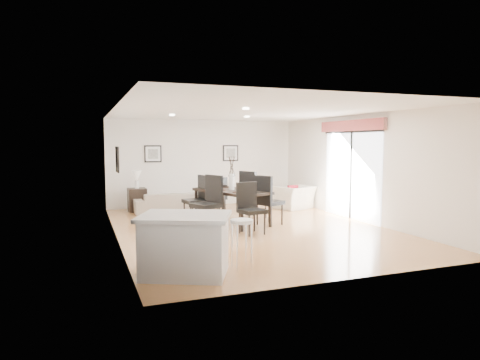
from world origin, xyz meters
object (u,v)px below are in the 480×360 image
object	(u,v)px
armchair	(294,197)
coffee_table	(201,202)
dining_chair_wnear	(210,199)
dining_table	(232,193)
bar_stool	(242,227)
dining_chair_wfar	(199,196)
sofa	(169,202)
dining_chair_foot	(218,194)
side_table	(137,200)
dining_chair_enear	(267,197)
dining_chair_efar	(251,192)
dining_chair_head	(250,205)
kitchen_island	(185,244)

from	to	relation	value
armchair	coffee_table	xyz separation A→B (m)	(-2.60, 1.17, -0.16)
armchair	dining_chair_wnear	distance (m)	3.84
dining_table	bar_stool	distance (m)	3.83
armchair	dining_chair_wfar	world-z (taller)	dining_chair_wfar
bar_stool	armchair	bearing A→B (deg)	54.99
sofa	dining_table	xyz separation A→B (m)	(1.13, -2.21, 0.47)
dining_chair_foot	side_table	world-z (taller)	dining_chair_foot
armchair	coffee_table	bearing A→B (deg)	-44.25
side_table	bar_stool	distance (m)	6.41
sofa	armchair	bearing A→B (deg)	169.88
dining_chair_wnear	dining_chair_enear	xyz separation A→B (m)	(1.41, -0.08, -0.02)
dining_chair_wnear	side_table	bearing A→B (deg)	179.07
dining_chair_efar	bar_stool	distance (m)	4.50
dining_chair_head	kitchen_island	xyz separation A→B (m)	(-2.01, -2.42, -0.16)
dining_chair_wnear	dining_chair_enear	bearing A→B (deg)	63.76
dining_chair_foot	side_table	xyz separation A→B (m)	(-1.99, 1.43, -0.25)
dining_chair_head	coffee_table	xyz separation A→B (m)	(-0.04, 3.97, -0.45)
dining_chair_wfar	dining_chair_enear	bearing A→B (deg)	43.90
dining_chair_wnear	side_table	xyz separation A→B (m)	(-1.26, 3.14, -0.36)
dining_table	dining_chair_enear	distance (m)	0.89
dining_table	dining_chair_efar	size ratio (longest dim) A/B	1.77
armchair	dining_chair_head	bearing A→B (deg)	27.56
dining_chair_wfar	dining_chair_foot	distance (m)	1.04
side_table	bar_stool	bearing A→B (deg)	-82.38
side_table	bar_stool	size ratio (longest dim) A/B	0.86
dining_chair_efar	kitchen_island	distance (m)	4.95
dining_chair_efar	bar_stool	size ratio (longest dim) A/B	1.59
dining_chair_enear	dining_chair_efar	world-z (taller)	dining_chair_efar
dining_chair_wfar	coffee_table	world-z (taller)	dining_chair_wfar
armchair	dining_chair_wfar	bearing A→B (deg)	-2.13
bar_stool	dining_chair_head	bearing A→B (deg)	65.64
dining_chair_head	dining_table	bearing A→B (deg)	77.84
dining_chair_wfar	side_table	bearing A→B (deg)	-158.80
dining_chair_wnear	dining_chair_wfar	distance (m)	0.98
sofa	side_table	distance (m)	0.96
dining_chair_enear	kitchen_island	size ratio (longest dim) A/B	0.75
sofa	bar_stool	bearing A→B (deg)	89.98
dining_table	dining_chair_wnear	xyz separation A→B (m)	(-0.70, -0.46, -0.06)
dining_chair_enear	side_table	size ratio (longest dim) A/B	1.79
sofa	dining_chair_efar	distance (m)	2.57
dining_chair_wfar	dining_chair_foot	size ratio (longest dim) A/B	1.12
dining_chair_wnear	coffee_table	world-z (taller)	dining_chair_wnear
dining_chair_wnear	kitchen_island	distance (m)	3.48
dining_chair_head	dining_chair_foot	size ratio (longest dim) A/B	1.07
dining_table	coffee_table	size ratio (longest dim) A/B	2.47
dining_chair_enear	dining_table	bearing A→B (deg)	28.87
dining_chair_wnear	bar_stool	world-z (taller)	dining_chair_wnear
dining_chair_enear	dining_chair_foot	xyz separation A→B (m)	(-0.68, 1.79, -0.09)
armchair	dining_chair_foot	distance (m)	2.55
dining_chair_enear	dining_chair_foot	distance (m)	1.92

